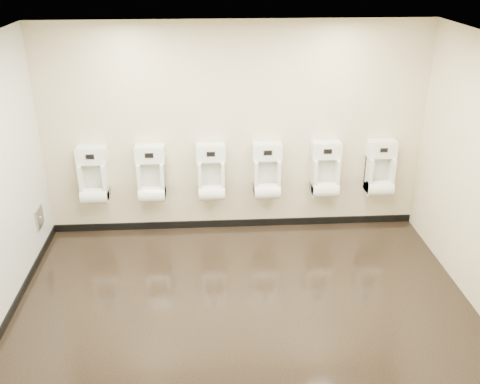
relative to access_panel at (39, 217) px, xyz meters
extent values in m
cube|color=black|center=(2.48, -1.20, -0.50)|extent=(5.00, 3.50, 0.00)
cube|color=silver|center=(2.48, -1.20, 2.30)|extent=(5.00, 3.50, 0.00)
cube|color=beige|center=(2.48, 0.55, 0.90)|extent=(5.00, 0.02, 2.80)
cube|color=beige|center=(2.48, -2.95, 0.90)|extent=(5.00, 0.02, 2.80)
cube|color=black|center=(2.48, 0.54, -0.45)|extent=(5.00, 0.02, 0.10)
cube|color=black|center=(-0.01, -1.20, -0.45)|extent=(0.02, 3.50, 0.10)
cube|color=#9E9EA3|center=(0.00, 0.00, 0.00)|extent=(0.03, 0.25, 0.25)
cylinder|color=silver|center=(0.02, 0.00, 0.00)|extent=(0.02, 0.04, 0.04)
cube|color=white|center=(0.63, 0.43, 0.29)|extent=(0.34, 0.25, 0.49)
cube|color=silver|center=(0.63, 0.51, 0.33)|extent=(0.26, 0.01, 0.37)
cylinder|color=white|center=(0.63, 0.36, 0.11)|extent=(0.34, 0.21, 0.21)
cube|color=white|center=(0.63, 0.46, 0.64)|extent=(0.38, 0.18, 0.21)
cube|color=black|center=(0.63, 0.36, 0.66)|extent=(0.10, 0.01, 0.05)
cube|color=silver|center=(0.63, 0.37, 0.66)|extent=(0.11, 0.01, 0.07)
cylinder|color=silver|center=(0.83, 0.46, 0.64)|extent=(0.01, 0.03, 0.03)
cube|color=white|center=(1.38, 0.43, 0.29)|extent=(0.34, 0.25, 0.49)
cube|color=silver|center=(1.38, 0.51, 0.33)|extent=(0.26, 0.01, 0.37)
cylinder|color=white|center=(1.38, 0.36, 0.11)|extent=(0.34, 0.21, 0.21)
cube|color=white|center=(1.38, 0.46, 0.64)|extent=(0.38, 0.18, 0.21)
cube|color=black|center=(1.38, 0.36, 0.66)|extent=(0.10, 0.01, 0.05)
cube|color=silver|center=(1.38, 0.37, 0.66)|extent=(0.11, 0.01, 0.07)
cylinder|color=silver|center=(1.57, 0.46, 0.64)|extent=(0.01, 0.03, 0.03)
cube|color=white|center=(2.16, 0.43, 0.29)|extent=(0.34, 0.25, 0.49)
cube|color=silver|center=(2.16, 0.51, 0.33)|extent=(0.26, 0.01, 0.37)
cylinder|color=white|center=(2.16, 0.36, 0.11)|extent=(0.34, 0.21, 0.21)
cube|color=white|center=(2.16, 0.46, 0.64)|extent=(0.38, 0.18, 0.21)
cube|color=black|center=(2.16, 0.36, 0.66)|extent=(0.10, 0.01, 0.05)
cube|color=silver|center=(2.16, 0.37, 0.66)|extent=(0.11, 0.01, 0.07)
cylinder|color=silver|center=(2.36, 0.46, 0.64)|extent=(0.01, 0.03, 0.03)
cube|color=white|center=(2.90, 0.43, 0.29)|extent=(0.34, 0.25, 0.49)
cube|color=silver|center=(2.90, 0.51, 0.33)|extent=(0.26, 0.01, 0.37)
cylinder|color=white|center=(2.90, 0.36, 0.11)|extent=(0.34, 0.21, 0.21)
cube|color=white|center=(2.90, 0.46, 0.64)|extent=(0.38, 0.18, 0.21)
cube|color=black|center=(2.90, 0.36, 0.66)|extent=(0.10, 0.01, 0.05)
cube|color=silver|center=(2.90, 0.37, 0.66)|extent=(0.11, 0.01, 0.07)
cylinder|color=silver|center=(3.10, 0.46, 0.64)|extent=(0.01, 0.03, 0.03)
cube|color=white|center=(3.69, 0.43, 0.29)|extent=(0.34, 0.25, 0.49)
cube|color=silver|center=(3.69, 0.51, 0.33)|extent=(0.26, 0.01, 0.37)
cylinder|color=white|center=(3.69, 0.36, 0.11)|extent=(0.34, 0.21, 0.21)
cube|color=white|center=(3.69, 0.46, 0.64)|extent=(0.38, 0.18, 0.21)
cube|color=black|center=(3.69, 0.36, 0.66)|extent=(0.10, 0.01, 0.05)
cube|color=silver|center=(3.69, 0.37, 0.66)|extent=(0.11, 0.01, 0.07)
cylinder|color=silver|center=(3.88, 0.46, 0.64)|extent=(0.01, 0.03, 0.03)
cube|color=white|center=(4.43, 0.43, 0.29)|extent=(0.34, 0.25, 0.49)
cube|color=silver|center=(4.43, 0.51, 0.33)|extent=(0.26, 0.01, 0.37)
cylinder|color=white|center=(4.43, 0.36, 0.11)|extent=(0.34, 0.21, 0.21)
cube|color=white|center=(4.43, 0.46, 0.64)|extent=(0.38, 0.18, 0.21)
cube|color=black|center=(4.43, 0.36, 0.66)|extent=(0.10, 0.01, 0.05)
cube|color=silver|center=(4.43, 0.37, 0.66)|extent=(0.11, 0.01, 0.07)
cylinder|color=silver|center=(4.63, 0.46, 0.64)|extent=(0.01, 0.03, 0.03)
camera|label=1|loc=(2.13, -6.08, 3.09)|focal=40.00mm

